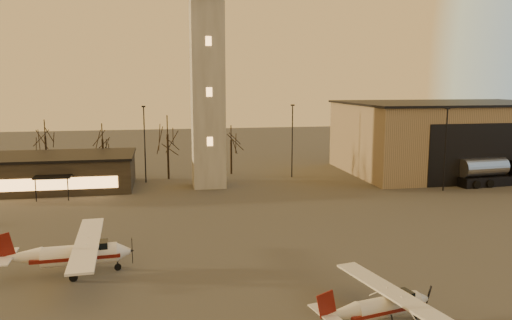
# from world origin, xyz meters

# --- Properties ---
(ground) EXTENTS (220.00, 220.00, 0.00)m
(ground) POSITION_xyz_m (0.00, 0.00, 0.00)
(ground) COLOR #3B3937
(ground) RESTS_ON ground
(control_tower) EXTENTS (6.80, 6.80, 32.60)m
(control_tower) POSITION_xyz_m (0.00, 30.00, 16.33)
(control_tower) COLOR gray
(control_tower) RESTS_ON ground
(hangar) EXTENTS (30.60, 20.60, 10.30)m
(hangar) POSITION_xyz_m (36.00, 33.98, 5.15)
(hangar) COLOR #957F61
(hangar) RESTS_ON ground
(terminal) EXTENTS (25.40, 12.20, 4.30)m
(terminal) POSITION_xyz_m (-21.99, 31.98, 2.16)
(terminal) COLOR black
(terminal) RESTS_ON ground
(light_poles) EXTENTS (58.50, 12.25, 10.14)m
(light_poles) POSITION_xyz_m (0.50, 31.00, 5.41)
(light_poles) COLOR black
(light_poles) RESTS_ON ground
(tree_row) EXTENTS (37.20, 9.20, 8.80)m
(tree_row) POSITION_xyz_m (-13.70, 39.16, 5.94)
(tree_row) COLOR black
(tree_row) RESTS_ON ground
(cessna_front) EXTENTS (7.67, 9.64, 2.65)m
(cessna_front) POSITION_xyz_m (6.14, -8.69, 0.91)
(cessna_front) COLOR beige
(cessna_front) RESTS_ON ground
(cessna_rear) EXTENTS (9.54, 12.05, 3.32)m
(cessna_rear) POSITION_xyz_m (-11.47, 2.25, 1.13)
(cessna_rear) COLOR white
(cessna_rear) RESTS_ON ground
(fuel_truck) EXTENTS (9.89, 4.02, 3.58)m
(fuel_truck) POSITION_xyz_m (35.92, 24.00, 1.41)
(fuel_truck) COLOR black
(fuel_truck) RESTS_ON ground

